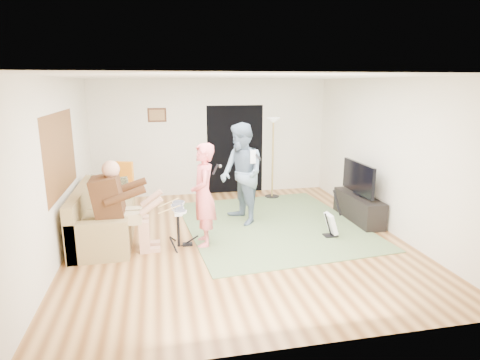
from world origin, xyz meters
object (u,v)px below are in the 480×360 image
torchiere_lamp (273,143)px  tv_cabinet (359,208)px  sofa (100,221)px  singer (203,195)px  dining_chair (120,197)px  guitarist (242,174)px  drum_kit (178,228)px  guitar_spare (331,223)px  television (358,178)px

torchiere_lamp → tv_cabinet: (1.20, -1.89, -1.02)m
sofa → singer: 1.92m
sofa → dining_chair: size_ratio=2.03×
guitarist → singer: bearing=-57.1°
drum_kit → guitarist: bearing=36.6°
drum_kit → singer: size_ratio=0.42×
guitarist → torchiere_lamp: size_ratio=1.03×
dining_chair → guitarist: bearing=-4.0°
sofa → guitarist: 2.64m
drum_kit → singer: 0.68m
guitar_spare → television: (0.83, 0.71, 0.61)m
sofa → drum_kit: (1.30, -0.65, 0.01)m
sofa → dining_chair: (0.25, 1.16, 0.09)m
guitarist → television: size_ratio=1.68×
guitar_spare → drum_kit: bearing=177.6°
guitar_spare → torchiere_lamp: (-0.31, 2.60, 1.03)m
drum_kit → guitar_spare: (2.62, -0.11, -0.07)m
guitarist → television: bearing=66.1°
dining_chair → tv_cabinet: size_ratio=0.77×
guitarist → tv_cabinet: bearing=66.3°
singer → sofa: bearing=-108.0°
dining_chair → sofa: bearing=-85.1°
sofa → torchiere_lamp: (3.60, 1.84, 0.97)m
drum_kit → guitarist: guitarist is taller
torchiere_lamp → dining_chair: 3.53m
guitar_spare → television: size_ratio=0.75×
singer → guitarist: (0.82, 0.92, 0.11)m
drum_kit → tv_cabinet: size_ratio=0.50×
guitar_spare → tv_cabinet: (0.88, 0.71, 0.01)m
guitarist → tv_cabinet: guitarist is taller
torchiere_lamp → dining_chair: bearing=-168.6°
torchiere_lamp → sofa: bearing=-153.0°
drum_kit → singer: (0.42, 0.00, 0.54)m
guitarist → dining_chair: guitarist is taller
sofa → drum_kit: sofa is taller
sofa → tv_cabinet: size_ratio=1.56×
sofa → torchiere_lamp: torchiere_lamp is taller
guitarist → dining_chair: (-2.29, 0.88, -0.57)m
guitar_spare → dining_chair: bearing=152.4°
guitar_spare → dining_chair: dining_chair is taller
guitarist → dining_chair: 2.52m
torchiere_lamp → television: torchiere_lamp is taller
sofa → tv_cabinet: 4.80m
sofa → drum_kit: bearing=-26.6°
guitarist → guitar_spare: size_ratio=2.25×
guitar_spare → tv_cabinet: bearing=38.8°
torchiere_lamp → television: (1.15, -1.89, -0.42)m
torchiere_lamp → dining_chair: size_ratio=1.72×
drum_kit → dining_chair: 2.09m
dining_chair → tv_cabinet: dining_chair is taller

